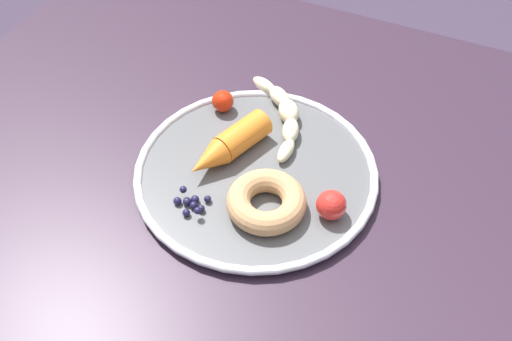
{
  "coord_description": "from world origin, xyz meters",
  "views": [
    {
      "loc": [
        -0.21,
        0.48,
        1.37
      ],
      "look_at": [
        0.03,
        -0.03,
        0.75
      ],
      "focal_mm": 41.22,
      "sensor_mm": 36.0,
      "label": 1
    }
  ],
  "objects_px": {
    "plate": "(256,172)",
    "donut": "(266,202)",
    "dining_table": "(264,230)",
    "tomato_near": "(223,101)",
    "banana": "(283,113)",
    "tomato_mid": "(330,207)",
    "blueberry_pile": "(191,203)",
    "carrot_orange": "(229,145)"
  },
  "relations": [
    {
      "from": "tomato_near",
      "to": "plate",
      "type": "bearing_deg",
      "value": 136.51
    },
    {
      "from": "plate",
      "to": "banana",
      "type": "bearing_deg",
      "value": -86.31
    },
    {
      "from": "blueberry_pile",
      "to": "plate",
      "type": "bearing_deg",
      "value": -118.22
    },
    {
      "from": "carrot_orange",
      "to": "tomato_mid",
      "type": "height_order",
      "value": "carrot_orange"
    },
    {
      "from": "dining_table",
      "to": "plate",
      "type": "distance_m",
      "value": 0.1
    },
    {
      "from": "tomato_near",
      "to": "blueberry_pile",
      "type": "bearing_deg",
      "value": 104.67
    },
    {
      "from": "blueberry_pile",
      "to": "banana",
      "type": "bearing_deg",
      "value": -101.78
    },
    {
      "from": "tomato_near",
      "to": "tomato_mid",
      "type": "bearing_deg",
      "value": 149.86
    },
    {
      "from": "plate",
      "to": "blueberry_pile",
      "type": "distance_m",
      "value": 0.11
    },
    {
      "from": "dining_table",
      "to": "plate",
      "type": "relative_size",
      "value": 3.4
    },
    {
      "from": "dining_table",
      "to": "donut",
      "type": "relative_size",
      "value": 11.04
    },
    {
      "from": "dining_table",
      "to": "donut",
      "type": "xyz_separation_m",
      "value": [
        -0.02,
        0.03,
        0.11
      ]
    },
    {
      "from": "blueberry_pile",
      "to": "tomato_near",
      "type": "relative_size",
      "value": 1.37
    },
    {
      "from": "carrot_orange",
      "to": "blueberry_pile",
      "type": "distance_m",
      "value": 0.11
    },
    {
      "from": "tomato_mid",
      "to": "banana",
      "type": "bearing_deg",
      "value": -48.83
    },
    {
      "from": "plate",
      "to": "banana",
      "type": "xyz_separation_m",
      "value": [
        0.01,
        -0.12,
        0.02
      ]
    },
    {
      "from": "banana",
      "to": "carrot_orange",
      "type": "height_order",
      "value": "carrot_orange"
    },
    {
      "from": "dining_table",
      "to": "tomato_near",
      "type": "distance_m",
      "value": 0.21
    },
    {
      "from": "plate",
      "to": "banana",
      "type": "relative_size",
      "value": 2.13
    },
    {
      "from": "donut",
      "to": "tomato_near",
      "type": "height_order",
      "value": "tomato_near"
    },
    {
      "from": "plate",
      "to": "donut",
      "type": "relative_size",
      "value": 3.25
    },
    {
      "from": "plate",
      "to": "tomato_near",
      "type": "xyz_separation_m",
      "value": [
        0.1,
        -0.1,
        0.02
      ]
    },
    {
      "from": "carrot_orange",
      "to": "blueberry_pile",
      "type": "bearing_deg",
      "value": 88.24
    },
    {
      "from": "banana",
      "to": "tomato_near",
      "type": "distance_m",
      "value": 0.1
    },
    {
      "from": "donut",
      "to": "blueberry_pile",
      "type": "distance_m",
      "value": 0.1
    },
    {
      "from": "dining_table",
      "to": "tomato_near",
      "type": "relative_size",
      "value": 34.4
    },
    {
      "from": "dining_table",
      "to": "tomato_near",
      "type": "bearing_deg",
      "value": -44.72
    },
    {
      "from": "dining_table",
      "to": "blueberry_pile",
      "type": "distance_m",
      "value": 0.14
    },
    {
      "from": "dining_table",
      "to": "carrot_orange",
      "type": "height_order",
      "value": "carrot_orange"
    },
    {
      "from": "carrot_orange",
      "to": "tomato_mid",
      "type": "relative_size",
      "value": 3.58
    },
    {
      "from": "blueberry_pile",
      "to": "tomato_near",
      "type": "height_order",
      "value": "tomato_near"
    },
    {
      "from": "plate",
      "to": "blueberry_pile",
      "type": "xyz_separation_m",
      "value": [
        0.05,
        0.1,
        0.01
      ]
    },
    {
      "from": "dining_table",
      "to": "tomato_near",
      "type": "xyz_separation_m",
      "value": [
        0.13,
        -0.13,
        0.11
      ]
    },
    {
      "from": "donut",
      "to": "banana",
      "type": "bearing_deg",
      "value": -74.09
    },
    {
      "from": "banana",
      "to": "donut",
      "type": "height_order",
      "value": "donut"
    },
    {
      "from": "banana",
      "to": "carrot_orange",
      "type": "xyz_separation_m",
      "value": [
        0.04,
        0.1,
        0.01
      ]
    },
    {
      "from": "blueberry_pile",
      "to": "tomato_mid",
      "type": "height_order",
      "value": "tomato_mid"
    },
    {
      "from": "donut",
      "to": "blueberry_pile",
      "type": "relative_size",
      "value": 2.28
    },
    {
      "from": "plate",
      "to": "banana",
      "type": "height_order",
      "value": "banana"
    },
    {
      "from": "banana",
      "to": "donut",
      "type": "xyz_separation_m",
      "value": [
        -0.05,
        0.17,
        0.0
      ]
    },
    {
      "from": "blueberry_pile",
      "to": "donut",
      "type": "bearing_deg",
      "value": -158.16
    },
    {
      "from": "plate",
      "to": "tomato_mid",
      "type": "height_order",
      "value": "tomato_mid"
    }
  ]
}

